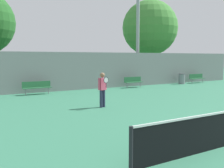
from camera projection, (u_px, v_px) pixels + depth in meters
name	position (u px, v px, depth m)	size (l,w,h in m)	color
tennis_player	(103.00, 88.00, 12.80)	(0.51, 0.45, 1.71)	#282D47
bench_courtside_near	(197.00, 77.00, 25.13)	(1.78, 0.40, 0.86)	#28663D
bench_courtside_far	(37.00, 86.00, 17.37)	(1.89, 0.40, 0.86)	#28663D
bench_adjacent_court	(133.00, 81.00, 21.34)	(1.64, 0.40, 0.86)	#28663D
light_pole_far_right	(138.00, 29.00, 22.84)	(0.90, 0.60, 8.54)	#939399
trash_bin	(182.00, 79.00, 24.24)	(0.60, 0.60, 0.95)	gray
back_fence	(87.00, 71.00, 20.08)	(32.56, 0.06, 2.84)	gray
tree_green_tall	(150.00, 28.00, 27.69)	(5.82, 5.82, 8.48)	brown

